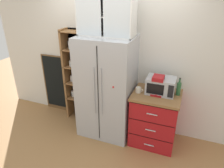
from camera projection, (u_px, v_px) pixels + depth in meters
The scene contains 13 objects.
ground_plane at pixel (107, 130), 3.90m from camera, with size 10.66×10.66×0.00m, color #9E7042.
wall_back_cream at pixel (115, 59), 3.70m from camera, with size 4.96×0.10×2.55m, color silver.
refrigerator at pixel (107, 88), 3.53m from camera, with size 0.91×0.71×1.77m.
pantry_shelf_column at pixel (78, 75), 3.99m from camera, with size 0.49×0.30×1.80m.
counter_cabinet at pixel (154, 118), 3.45m from camera, with size 0.76×0.67×0.92m.
microwave at pixel (161, 86), 3.23m from camera, with size 0.44×0.33×0.26m.
coffee_maker at pixel (158, 85), 3.20m from camera, with size 0.17×0.20×0.31m.
mug_cream at pixel (138, 90), 3.28m from camera, with size 0.12×0.09×0.09m.
mug_red at pixel (157, 93), 3.18m from camera, with size 0.12×0.09×0.09m.
bottle_green at pixel (179, 88), 3.17m from camera, with size 0.07×0.07×0.29m.
bottle_clear at pixel (157, 88), 3.18m from camera, with size 0.07×0.07×0.27m.
upper_cabinet at pixel (107, 16), 3.08m from camera, with size 0.87×0.32×0.58m.
chalkboard_menu at pixel (57, 83), 4.34m from camera, with size 0.60×0.04×1.23m.
Camera 1 is at (1.23, -2.92, 2.43)m, focal length 32.92 mm.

